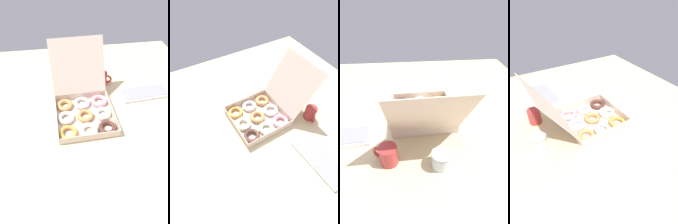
# 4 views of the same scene
# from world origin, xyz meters

# --- Properties ---
(ground_plane) EXTENTS (1.80, 1.80, 0.02)m
(ground_plane) POSITION_xyz_m (0.00, 0.00, -0.01)
(ground_plane) COLOR beige
(donut_box) EXTENTS (0.38, 0.55, 0.36)m
(donut_box) POSITION_xyz_m (-0.05, 0.00, 0.04)
(donut_box) COLOR beige
(donut_box) RESTS_ON ground_plane
(keyboard) EXTENTS (0.36, 0.17, 0.02)m
(keyboard) POSITION_xyz_m (0.41, 0.13, 0.01)
(keyboard) COLOR white
(keyboard) RESTS_ON ground_plane
(coffee_mug) EXTENTS (0.12, 0.08, 0.10)m
(coffee_mug) POSITION_xyz_m (0.13, 0.29, 0.05)
(coffee_mug) COLOR #B03434
(coffee_mug) RESTS_ON ground_plane
(glass_jar) EXTENTS (0.09, 0.09, 0.08)m
(glass_jar) POSITION_xyz_m (-0.11, 0.33, 0.04)
(glass_jar) COLOR silver
(glass_jar) RESTS_ON ground_plane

